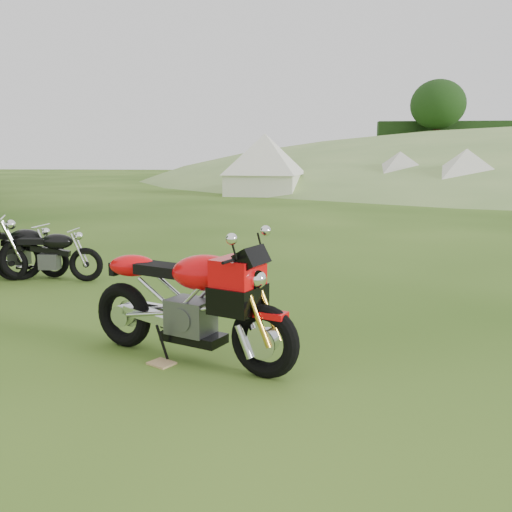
# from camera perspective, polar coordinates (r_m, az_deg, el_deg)

# --- Properties ---
(ground) EXTENTS (120.00, 120.00, 0.00)m
(ground) POSITION_cam_1_polar(r_m,az_deg,el_deg) (5.95, -3.58, -8.74)
(ground) COLOR #22460F
(ground) RESTS_ON ground
(sport_motorcycle) EXTENTS (2.20, 1.40, 1.31)m
(sport_motorcycle) POSITION_cam_1_polar(r_m,az_deg,el_deg) (5.34, -6.78, -3.73)
(sport_motorcycle) COLOR red
(sport_motorcycle) RESTS_ON ground
(plywood_board) EXTENTS (0.29, 0.28, 0.02)m
(plywood_board) POSITION_cam_1_polar(r_m,az_deg,el_deg) (5.46, -9.42, -10.54)
(plywood_board) COLOR tan
(plywood_board) RESTS_ON ground
(vintage_moto_a) EXTENTS (1.64, 0.43, 0.86)m
(vintage_moto_a) POSITION_cam_1_polar(r_m,az_deg,el_deg) (9.21, -20.09, 0.23)
(vintage_moto_a) COLOR black
(vintage_moto_a) RESTS_ON ground
(vintage_moto_d) EXTENTS (1.72, 0.56, 0.89)m
(vintage_moto_d) POSITION_cam_1_polar(r_m,az_deg,el_deg) (9.77, -22.74, 0.68)
(vintage_moto_d) COLOR black
(vintage_moto_d) RESTS_ON ground
(tent_left) EXTENTS (3.59, 3.59, 2.74)m
(tent_left) POSITION_cam_1_polar(r_m,az_deg,el_deg) (26.65, 0.90, 9.07)
(tent_left) COLOR white
(tent_left) RESTS_ON ground
(tent_mid) EXTENTS (2.98, 2.98, 2.23)m
(tent_mid) POSITION_cam_1_polar(r_m,az_deg,el_deg) (26.82, 14.15, 8.22)
(tent_mid) COLOR beige
(tent_mid) RESTS_ON ground
(tent_right) EXTENTS (2.76, 2.76, 2.30)m
(tent_right) POSITION_cam_1_polar(r_m,az_deg,el_deg) (25.51, 20.22, 7.89)
(tent_right) COLOR silver
(tent_right) RESTS_ON ground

